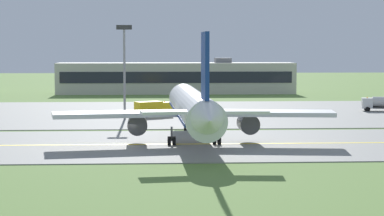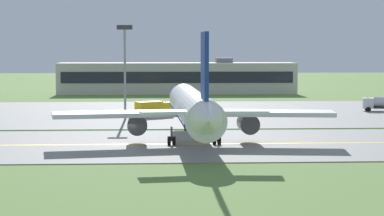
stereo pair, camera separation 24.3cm
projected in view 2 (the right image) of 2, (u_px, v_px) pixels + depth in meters
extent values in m
plane|color=olive|center=(126.00, 145.00, 85.01)|extent=(500.00, 500.00, 0.00)
cube|color=gray|center=(126.00, 145.00, 85.01)|extent=(240.00, 28.00, 0.10)
cube|color=gray|center=(193.00, 113.00, 127.34)|extent=(140.00, 52.00, 0.10)
cube|color=yellow|center=(126.00, 144.00, 85.00)|extent=(220.00, 0.60, 0.01)
cylinder|color=white|center=(193.00, 108.00, 86.43)|extent=(4.73, 34.08, 4.00)
cone|color=white|center=(183.00, 97.00, 104.52)|extent=(3.86, 2.68, 3.80)
cone|color=white|center=(208.00, 119.00, 68.10)|extent=(3.47, 3.27, 3.40)
cube|color=navy|center=(193.00, 112.00, 86.47)|extent=(4.75, 31.36, 0.36)
cube|color=#1E232D|center=(184.00, 93.00, 102.27)|extent=(3.44, 1.87, 0.70)
cube|color=white|center=(119.00, 114.00, 83.65)|extent=(15.58, 7.14, 0.50)
cylinder|color=#47474C|center=(137.00, 124.00, 85.90)|extent=(2.37, 3.45, 2.30)
cylinder|color=black|center=(137.00, 123.00, 87.49)|extent=(2.10, 0.30, 2.10)
cube|color=white|center=(268.00, 113.00, 84.91)|extent=(15.46, 6.53, 0.50)
cylinder|color=#47474C|center=(248.00, 124.00, 86.86)|extent=(2.37, 3.45, 2.30)
cylinder|color=black|center=(246.00, 122.00, 88.45)|extent=(2.10, 0.30, 2.10)
cube|color=navy|center=(205.00, 66.00, 71.09)|extent=(0.49, 4.41, 6.50)
cube|color=white|center=(172.00, 112.00, 71.02)|extent=(6.25, 3.14, 0.30)
cube|color=white|center=(238.00, 112.00, 71.49)|extent=(6.18, 2.89, 0.30)
cylinder|color=slate|center=(186.00, 121.00, 99.58)|extent=(0.24, 0.24, 1.65)
cylinder|color=black|center=(186.00, 127.00, 99.64)|extent=(0.37, 1.11, 1.10)
cylinder|color=slate|center=(172.00, 134.00, 84.47)|extent=(0.24, 0.24, 1.65)
cylinder|color=black|center=(169.00, 141.00, 84.52)|extent=(0.37, 1.11, 1.10)
cylinder|color=black|center=(174.00, 141.00, 84.56)|extent=(0.37, 1.11, 1.10)
cylinder|color=slate|center=(217.00, 133.00, 84.86)|extent=(0.24, 0.24, 1.65)
cylinder|color=black|center=(214.00, 141.00, 84.90)|extent=(0.37, 1.11, 1.10)
cylinder|color=black|center=(219.00, 141.00, 84.95)|extent=(0.37, 1.11, 1.10)
cube|color=silver|center=(368.00, 103.00, 130.16)|extent=(2.14, 2.30, 1.80)
cube|color=#1E232D|center=(363.00, 101.00, 130.23)|extent=(0.46, 1.83, 0.81)
cylinder|color=orange|center=(368.00, 97.00, 130.08)|extent=(0.20, 0.20, 0.18)
cylinder|color=black|center=(368.00, 109.00, 129.25)|extent=(0.94, 0.46, 0.90)
cylinder|color=black|center=(367.00, 109.00, 131.23)|extent=(0.94, 0.46, 0.90)
cube|color=yellow|center=(165.00, 108.00, 120.35)|extent=(2.54, 2.62, 1.80)
cube|color=#1E232D|center=(169.00, 105.00, 120.73)|extent=(1.00, 1.67, 0.81)
cube|color=yellow|center=(149.00, 108.00, 118.75)|extent=(4.69, 3.87, 2.00)
cylinder|color=orange|center=(165.00, 101.00, 120.27)|extent=(0.20, 0.20, 0.18)
cylinder|color=black|center=(162.00, 114.00, 121.28)|extent=(0.93, 0.70, 0.90)
cylinder|color=black|center=(168.00, 114.00, 119.59)|extent=(0.93, 0.70, 0.90)
cylinder|color=black|center=(141.00, 115.00, 119.29)|extent=(0.93, 0.70, 0.90)
cylinder|color=black|center=(148.00, 116.00, 117.51)|extent=(0.93, 0.70, 0.90)
cube|color=beige|center=(177.00, 78.00, 182.60)|extent=(58.10, 10.32, 7.55)
cube|color=#1E232D|center=(178.00, 77.00, 177.38)|extent=(55.77, 0.10, 2.72)
cube|color=slate|center=(224.00, 60.00, 182.85)|extent=(4.00, 4.00, 1.20)
cylinder|color=gray|center=(125.00, 75.00, 114.64)|extent=(0.36, 0.36, 14.00)
cube|color=#333333|center=(125.00, 27.00, 114.04)|extent=(2.40, 0.50, 0.70)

